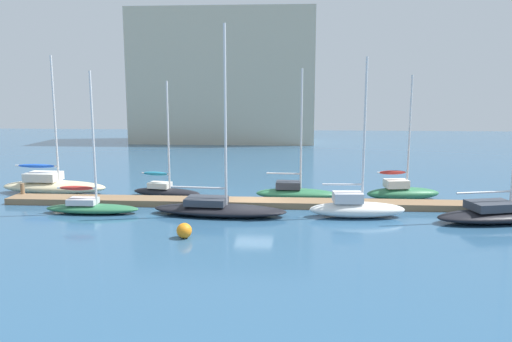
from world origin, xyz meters
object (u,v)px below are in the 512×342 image
object	(u,v)px
sailboat_3	(218,207)
sailboat_7	(502,213)
sailboat_4	(295,192)
harbor_building_distant	(224,77)
sailboat_2	(165,189)
mooring_buoy_yellow	(282,184)
sailboat_1	(91,205)
sailboat_5	(356,207)
mooring_buoy_orange	(184,231)
sailboat_0	(53,185)
sailboat_6	(402,191)

from	to	relation	value
sailboat_3	sailboat_7	world-z (taller)	sailboat_3
sailboat_4	harbor_building_distant	world-z (taller)	harbor_building_distant
sailboat_2	mooring_buoy_yellow	world-z (taller)	sailboat_2
mooring_buoy_yellow	sailboat_1	bearing A→B (deg)	-142.04
sailboat_4	sailboat_7	distance (m)	12.96
sailboat_1	sailboat_7	size ratio (longest dim) A/B	0.84
sailboat_5	mooring_buoy_orange	size ratio (longest dim) A/B	11.83
sailboat_1	sailboat_7	distance (m)	24.63
sailboat_3	mooring_buoy_orange	size ratio (longest dim) A/B	14.22
sailboat_3	sailboat_4	bearing A→B (deg)	49.59
sailboat_2	sailboat_4	size ratio (longest dim) A/B	0.91
sailboat_7	sailboat_3	bearing A→B (deg)	164.86
sailboat_2	sailboat_4	xyz separation A→B (m)	(9.27, -0.25, 0.02)
sailboat_2	mooring_buoy_orange	bearing A→B (deg)	-59.45
sailboat_2	sailboat_3	world-z (taller)	sailboat_3
sailboat_4	harbor_building_distant	distance (m)	39.72
sailboat_5	harbor_building_distant	distance (m)	45.08
mooring_buoy_yellow	sailboat_2	bearing A→B (deg)	-153.95
sailboat_7	sailboat_5	bearing A→B (deg)	163.19
sailboat_7	sailboat_4	bearing A→B (deg)	142.87
sailboat_3	sailboat_5	bearing A→B (deg)	5.12
sailboat_7	harbor_building_distant	distance (m)	48.61
sailboat_0	sailboat_4	distance (m)	17.85
sailboat_3	mooring_buoy_orange	xyz separation A→B (m)	(-1.07, -4.81, -0.08)
sailboat_1	mooring_buoy_yellow	bearing A→B (deg)	37.52
sailboat_3	sailboat_1	bearing A→B (deg)	-175.09
sailboat_6	harbor_building_distant	xyz separation A→B (m)	(-17.35, 37.07, 8.55)
sailboat_2	harbor_building_distant	xyz separation A→B (m)	(-0.68, 37.22, 8.65)
sailboat_1	sailboat_7	bearing A→B (deg)	-0.97
sailboat_5	sailboat_0	bearing A→B (deg)	162.34
sailboat_1	mooring_buoy_orange	bearing A→B (deg)	-35.07
sailboat_1	mooring_buoy_yellow	size ratio (longest dim) A/B	16.56
sailboat_2	sailboat_5	distance (m)	13.77
sailboat_2	mooring_buoy_yellow	size ratio (longest dim) A/B	15.54
sailboat_0	sailboat_3	xyz separation A→B (m)	(13.08, -5.54, -0.15)
sailboat_6	harbor_building_distant	size ratio (longest dim) A/B	0.34
sailboat_6	sailboat_1	bearing A→B (deg)	-173.79
sailboat_4	sailboat_6	xyz separation A→B (m)	(7.40, 0.40, 0.08)
sailboat_4	mooring_buoy_yellow	xyz separation A→B (m)	(-1.00, 4.29, -0.27)
sailboat_0	mooring_buoy_yellow	world-z (taller)	sailboat_0
sailboat_1	sailboat_5	xyz separation A→B (m)	(16.28, 0.16, 0.13)
sailboat_1	sailboat_0	bearing A→B (deg)	132.05
sailboat_3	sailboat_7	distance (m)	16.69
sailboat_6	sailboat_3	bearing A→B (deg)	-165.33
sailboat_6	mooring_buoy_yellow	size ratio (longest dim) A/B	16.26
sailboat_0	sailboat_6	xyz separation A→B (m)	(25.23, -0.37, -0.02)
sailboat_0	sailboat_6	bearing A→B (deg)	1.42
sailboat_2	mooring_buoy_orange	xyz separation A→B (m)	(3.45, -9.83, -0.11)
mooring_buoy_orange	mooring_buoy_yellow	distance (m)	14.69
sailboat_3	mooring_buoy_orange	world-z (taller)	sailboat_3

